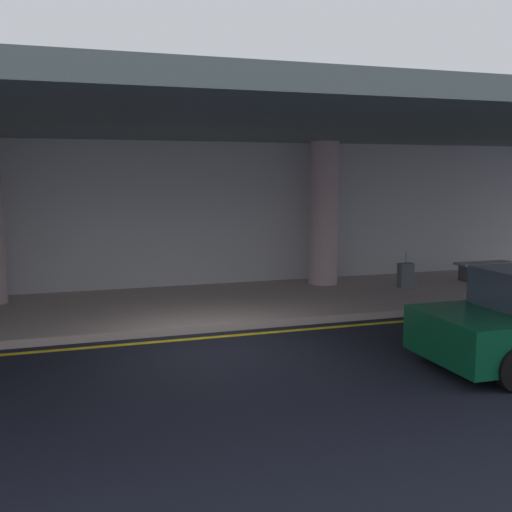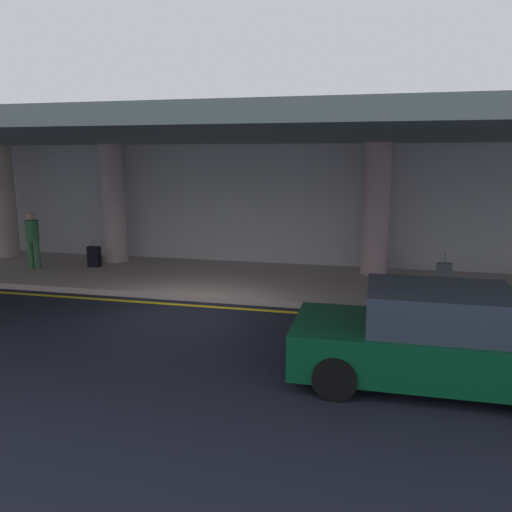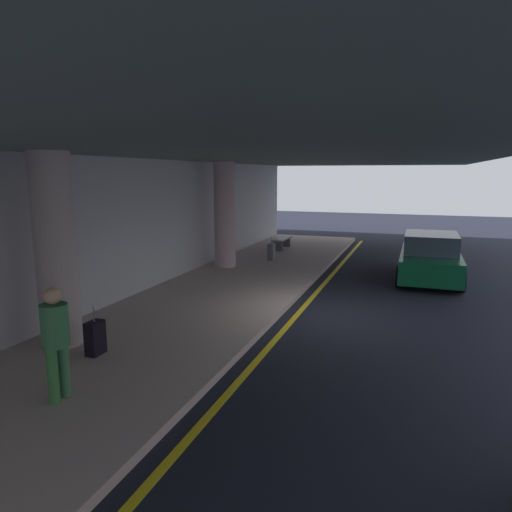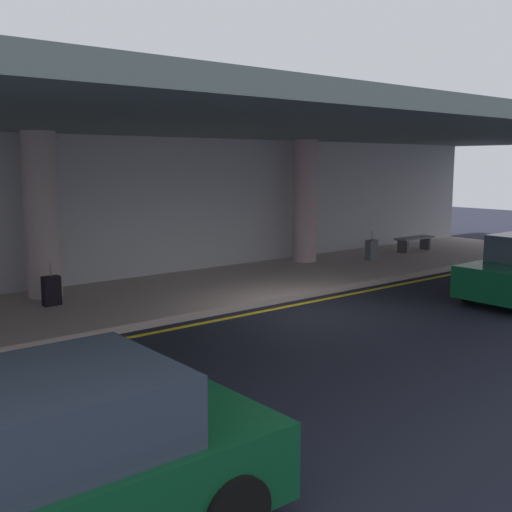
{
  "view_description": "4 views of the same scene",
  "coord_description": "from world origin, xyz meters",
  "px_view_note": "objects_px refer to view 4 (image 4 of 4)",
  "views": [
    {
      "loc": [
        -2.35,
        -9.82,
        2.98
      ],
      "look_at": [
        1.32,
        1.71,
        1.33
      ],
      "focal_mm": 42.2,
      "sensor_mm": 36.0,
      "label": 1
    },
    {
      "loc": [
        3.93,
        -10.08,
        3.4
      ],
      "look_at": [
        1.12,
        2.04,
        0.97
      ],
      "focal_mm": 35.59,
      "sensor_mm": 36.0,
      "label": 2
    },
    {
      "loc": [
        -10.77,
        -1.98,
        3.4
      ],
      "look_at": [
        1.65,
        2.4,
        1.04
      ],
      "focal_mm": 32.39,
      "sensor_mm": 36.0,
      "label": 3
    },
    {
      "loc": [
        -8.87,
        -9.1,
        3.12
      ],
      "look_at": [
        0.0,
        1.81,
        0.98
      ],
      "focal_mm": 43.19,
      "sensor_mm": 36.0,
      "label": 4
    }
  ],
  "objects_px": {
    "support_column_center": "(305,201)",
    "car_dark_green": "(30,477)",
    "support_column_left_mid": "(42,215)",
    "suitcase_upright_primary": "(52,291)",
    "suitcase_upright_secondary": "(371,250)",
    "bench_metal": "(414,241)"
  },
  "relations": [
    {
      "from": "support_column_center",
      "to": "car_dark_green",
      "type": "distance_m",
      "value": 14.55
    },
    {
      "from": "suitcase_upright_primary",
      "to": "support_column_center",
      "type": "bearing_deg",
      "value": 32.75
    },
    {
      "from": "car_dark_green",
      "to": "suitcase_upright_secondary",
      "type": "xyz_separation_m",
      "value": [
        13.16,
        7.76,
        -0.25
      ]
    },
    {
      "from": "car_dark_green",
      "to": "bench_metal",
      "type": "relative_size",
      "value": 2.56
    },
    {
      "from": "support_column_left_mid",
      "to": "support_column_center",
      "type": "height_order",
      "value": "same"
    },
    {
      "from": "support_column_center",
      "to": "bench_metal",
      "type": "bearing_deg",
      "value": -10.55
    },
    {
      "from": "support_column_center",
      "to": "car_dark_green",
      "type": "bearing_deg",
      "value": -142.0
    },
    {
      "from": "suitcase_upright_primary",
      "to": "bench_metal",
      "type": "relative_size",
      "value": 0.56
    },
    {
      "from": "support_column_left_mid",
      "to": "support_column_center",
      "type": "xyz_separation_m",
      "value": [
        8.0,
        0.0,
        0.0
      ]
    },
    {
      "from": "support_column_center",
      "to": "suitcase_upright_secondary",
      "type": "relative_size",
      "value": 4.06
    },
    {
      "from": "support_column_center",
      "to": "suitcase_upright_primary",
      "type": "height_order",
      "value": "support_column_center"
    },
    {
      "from": "suitcase_upright_secondary",
      "to": "support_column_center",
      "type": "bearing_deg",
      "value": 136.8
    },
    {
      "from": "suitcase_upright_secondary",
      "to": "bench_metal",
      "type": "distance_m",
      "value": 2.65
    },
    {
      "from": "support_column_left_mid",
      "to": "suitcase_upright_primary",
      "type": "distance_m",
      "value": 1.8
    },
    {
      "from": "car_dark_green",
      "to": "suitcase_upright_primary",
      "type": "xyz_separation_m",
      "value": [
        3.2,
        7.97,
        -0.25
      ]
    },
    {
      "from": "suitcase_upright_primary",
      "to": "car_dark_green",
      "type": "bearing_deg",
      "value": -85.75
    },
    {
      "from": "support_column_center",
      "to": "bench_metal",
      "type": "height_order",
      "value": "support_column_center"
    },
    {
      "from": "suitcase_upright_primary",
      "to": "bench_metal",
      "type": "bearing_deg",
      "value": 26.77
    },
    {
      "from": "support_column_left_mid",
      "to": "suitcase_upright_secondary",
      "type": "xyz_separation_m",
      "value": [
        9.74,
        -1.16,
        -1.51
      ]
    },
    {
      "from": "suitcase_upright_secondary",
      "to": "bench_metal",
      "type": "height_order",
      "value": "suitcase_upright_secondary"
    },
    {
      "from": "support_column_left_mid",
      "to": "suitcase_upright_primary",
      "type": "xyz_separation_m",
      "value": [
        -0.22,
        -0.95,
        -1.51
      ]
    },
    {
      "from": "support_column_center",
      "to": "bench_metal",
      "type": "relative_size",
      "value": 2.28
    }
  ]
}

